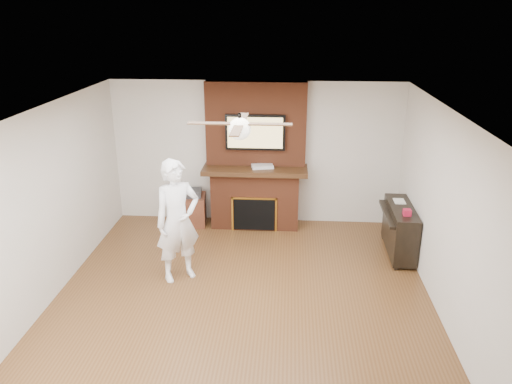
# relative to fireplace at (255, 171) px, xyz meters

# --- Properties ---
(room_shell) EXTENTS (5.36, 5.86, 2.86)m
(room_shell) POSITION_rel_fireplace_xyz_m (0.00, -2.55, 0.25)
(room_shell) COLOR #503117
(room_shell) RESTS_ON ground
(fireplace) EXTENTS (1.78, 0.64, 2.50)m
(fireplace) POSITION_rel_fireplace_xyz_m (0.00, 0.00, 0.00)
(fireplace) COLOR brown
(fireplace) RESTS_ON ground
(tv) EXTENTS (1.00, 0.08, 0.60)m
(tv) POSITION_rel_fireplace_xyz_m (0.00, -0.05, 0.68)
(tv) COLOR black
(tv) RESTS_ON fireplace
(ceiling_fan) EXTENTS (1.21, 1.21, 0.31)m
(ceiling_fan) POSITION_rel_fireplace_xyz_m (-0.00, -2.55, 1.34)
(ceiling_fan) COLOR black
(ceiling_fan) RESTS_ON room_shell
(person) EXTENTS (0.77, 0.72, 1.75)m
(person) POSITION_rel_fireplace_xyz_m (-0.94, -1.96, -0.12)
(person) COLOR white
(person) RESTS_ON ground
(side_table) EXTENTS (0.60, 0.60, 0.63)m
(side_table) POSITION_rel_fireplace_xyz_m (-1.16, -0.07, -0.70)
(side_table) COLOR #502517
(side_table) RESTS_ON ground
(piano) EXTENTS (0.46, 1.20, 0.87)m
(piano) POSITION_rel_fireplace_xyz_m (2.31, -0.98, -0.58)
(piano) COLOR black
(piano) RESTS_ON ground
(cable_box) EXTENTS (0.40, 0.28, 0.05)m
(cable_box) POSITION_rel_fireplace_xyz_m (0.12, -0.10, 0.11)
(cable_box) COLOR silver
(cable_box) RESTS_ON fireplace
(candle_orange) EXTENTS (0.08, 0.08, 0.12)m
(candle_orange) POSITION_rel_fireplace_xyz_m (-0.07, -0.17, -0.94)
(candle_orange) COLOR red
(candle_orange) RESTS_ON ground
(candle_green) EXTENTS (0.07, 0.07, 0.10)m
(candle_green) POSITION_rel_fireplace_xyz_m (-0.09, -0.20, -0.94)
(candle_green) COLOR #41732E
(candle_green) RESTS_ON ground
(candle_cream) EXTENTS (0.09, 0.09, 0.10)m
(candle_cream) POSITION_rel_fireplace_xyz_m (0.14, -0.21, -0.95)
(candle_cream) COLOR #F3EBC2
(candle_cream) RESTS_ON ground
(candle_blue) EXTENTS (0.06, 0.06, 0.09)m
(candle_blue) POSITION_rel_fireplace_xyz_m (0.17, -0.16, -0.95)
(candle_blue) COLOR #2D5388
(candle_blue) RESTS_ON ground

